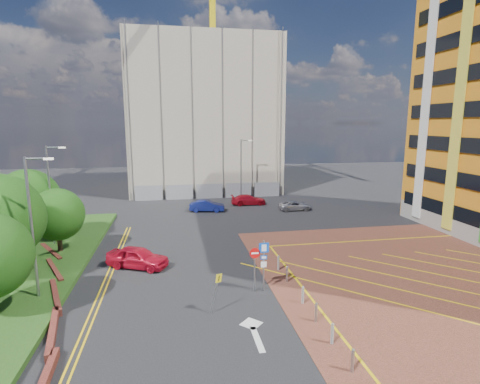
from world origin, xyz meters
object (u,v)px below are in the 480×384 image
object	(u,v)px
warning_sign	(216,288)
lamp_left_near	(33,222)
car_red_left	(138,257)
car_red_back	(248,200)
car_blue_back	(207,206)
sign_cluster	(260,261)
lamp_back	(242,168)
tree_d	(28,199)
lamp_left_far	(51,191)
tree_c	(57,215)
car_silver_back	(295,206)

from	to	relation	value
warning_sign	lamp_left_near	bearing A→B (deg)	161.77
lamp_left_near	car_red_left	bearing A→B (deg)	39.87
warning_sign	car_red_back	size ratio (longest dim) A/B	0.52
warning_sign	car_blue_back	xyz separation A→B (m)	(1.62, 23.66, -0.77)
sign_cluster	lamp_back	bearing A→B (deg)	82.03
tree_d	sign_cluster	distance (m)	20.74
lamp_left_far	sign_cluster	distance (m)	18.58
lamp_left_near	car_blue_back	xyz separation A→B (m)	(11.42, 20.43, -4.00)
lamp_left_far	car_red_left	xyz separation A→B (m)	(7.07, -5.77, -3.92)
lamp_left_near	car_red_left	distance (m)	7.68
car_red_left	car_red_back	size ratio (longest dim) A/B	1.01
tree_d	lamp_left_near	xyz separation A→B (m)	(4.08, -11.00, 0.79)
tree_c	car_blue_back	distance (m)	17.81
car_blue_back	car_red_back	size ratio (longest dim) A/B	0.92
tree_c	lamp_left_near	bearing A→B (deg)	-82.31
tree_c	lamp_left_near	world-z (taller)	lamp_left_near
tree_d	car_red_left	size ratio (longest dim) A/B	1.39
warning_sign	car_blue_back	size ratio (longest dim) A/B	0.56
tree_c	car_red_left	size ratio (longest dim) A/B	1.12
lamp_left_near	warning_sign	size ratio (longest dim) A/B	3.55
lamp_back	car_red_left	world-z (taller)	lamp_back
lamp_back	car_silver_back	xyz separation A→B (m)	(5.16, -6.70, -3.82)
tree_c	tree_d	world-z (taller)	tree_d
tree_d	car_blue_back	bearing A→B (deg)	31.31
lamp_back	car_red_back	distance (m)	4.69
tree_d	car_red_left	xyz separation A→B (m)	(9.15, -6.77, -3.13)
tree_c	tree_d	bearing A→B (deg)	135.00
tree_c	sign_cluster	world-z (taller)	tree_c
lamp_left_near	car_blue_back	size ratio (longest dim) A/B	2.00
lamp_back	car_red_back	size ratio (longest dim) A/B	1.85
lamp_left_near	car_red_back	bearing A→B (deg)	53.98
sign_cluster	car_red_back	world-z (taller)	sign_cluster
tree_c	lamp_left_near	xyz separation A→B (m)	(1.08, -8.00, 1.47)
lamp_left_far	sign_cluster	world-z (taller)	lamp_left_far
lamp_back	tree_d	bearing A→B (deg)	-143.91
car_red_back	car_blue_back	bearing A→B (deg)	117.97
lamp_back	car_red_back	world-z (taller)	lamp_back
lamp_left_far	car_red_back	bearing A→B (deg)	34.96
lamp_left_far	car_silver_back	distance (m)	25.75
lamp_left_near	warning_sign	distance (m)	10.81
car_red_left	car_silver_back	size ratio (longest dim) A/B	1.13
lamp_left_far	car_blue_back	bearing A→B (deg)	37.85
tree_c	tree_d	size ratio (longest dim) A/B	0.81
lamp_back	sign_cluster	world-z (taller)	lamp_back
car_red_left	lamp_back	bearing A→B (deg)	-2.74
tree_d	car_red_left	distance (m)	11.80
lamp_back	warning_sign	world-z (taller)	lamp_back
tree_d	lamp_back	distance (m)	25.47
warning_sign	car_silver_back	size ratio (longest dim) A/B	0.58
car_red_back	lamp_back	bearing A→B (deg)	8.38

